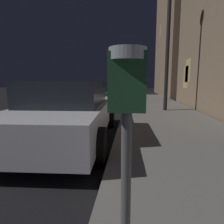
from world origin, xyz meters
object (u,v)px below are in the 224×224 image
Objects in this scene: parking_meter at (127,118)px; car_black at (119,87)px; car_green at (105,94)px; car_white at (68,111)px; street_lamp at (169,22)px; car_silver at (114,89)px.

parking_meter is 22.39m from car_black.
car_black is at bearing 89.99° from car_green.
parking_meter is at bearing -86.17° from car_black.
car_white is 0.83× the size of street_lamp.
car_black is 15.19m from street_lamp.
car_white is at bearing -90.00° from car_silver.
car_green is (-1.50, 9.84, -0.54)m from parking_meter.
car_white is 1.10× the size of car_silver.
parking_meter reaches higher than car_green.
car_black is (0.00, 12.49, -0.00)m from car_green.
parking_meter is 3.87m from car_white.
car_green is 1.03× the size of car_black.
street_lamp reaches higher than car_white.
car_white and car_silver have the same top height.
car_white is at bearing -90.00° from car_black.
car_white is (-1.50, 3.53, -0.53)m from parking_meter.
car_green is at bearing 145.54° from street_lamp.
car_green is at bearing -90.01° from car_silver.
parking_meter reaches higher than car_white.
car_black is (-1.50, 22.33, -0.54)m from parking_meter.
car_black is at bearing 90.00° from car_white.
parking_meter reaches higher than car_black.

